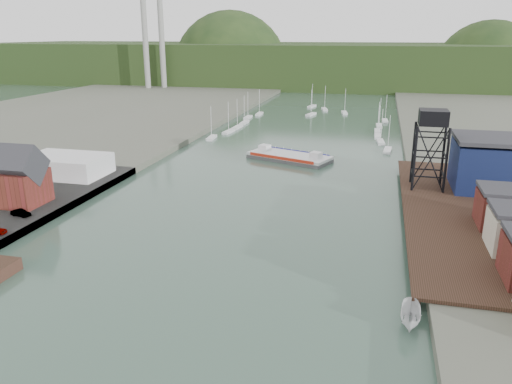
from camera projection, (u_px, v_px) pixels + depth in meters
The scene contains 12 objects.
ground at pixel (148, 324), 58.48m from camera, with size 600.00×600.00×0.00m, color #2C453A.
east_pier at pixel (442, 209), 91.00m from camera, with size 14.00×70.00×2.45m.
harbor_building at pixel (11, 180), 94.01m from camera, with size 12.20×8.20×8.90m.
white_shed at pixel (66, 165), 113.64m from camera, with size 18.00×12.00×4.50m, color silver.
lift_tower at pixel (433, 122), 99.30m from camera, with size 6.50×6.50×16.00m.
blue_shed at pixel (506, 166), 100.31m from camera, with size 20.50×14.50×11.30m.
marina_sailboats at pixel (312, 124), 186.37m from camera, with size 57.71×92.65×0.90m.
smokestacks at pixel (153, 38), 288.66m from camera, with size 11.20×8.20×60.00m.
distant_hills at pixel (339, 68), 334.85m from camera, with size 500.00×120.00×80.00m.
chain_ferry at pixel (289, 157), 133.99m from camera, with size 23.77×15.92×3.18m.
motorboat at pixel (411, 317), 57.88m from camera, with size 2.34×6.21×2.40m, color silver.
car_west_b at pixel (21, 213), 88.23m from camera, with size 1.31×3.75×1.24m, color #999999.
Camera 1 is at (24.59, -46.42, 32.60)m, focal length 35.00 mm.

